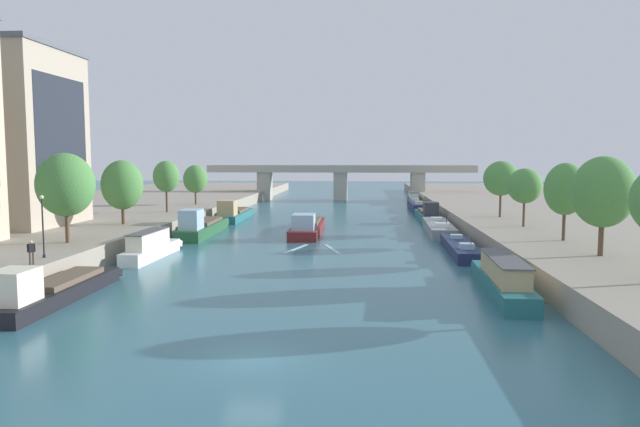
{
  "coord_description": "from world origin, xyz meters",
  "views": [
    {
      "loc": [
        4.86,
        -25.14,
        9.0
      ],
      "look_at": [
        0.0,
        40.82,
        2.7
      ],
      "focal_mm": 33.15,
      "sensor_mm": 36.0,
      "label": 1
    }
  ],
  "objects_px": {
    "moored_boat_left_far": "(151,247)",
    "tree_right_third": "(565,189)",
    "moored_boat_right_far": "(502,278)",
    "lamppost_left_bank": "(43,223)",
    "moored_boat_right_gap_after": "(439,228)",
    "moored_boat_right_second": "(413,199)",
    "moored_boat_left_near": "(51,290)",
    "moored_boat_right_downstream": "(428,214)",
    "tree_right_nearest": "(603,192)",
    "moored_boat_left_downstream": "(202,227)",
    "tree_right_midway": "(525,186)",
    "moored_boat_right_end": "(417,206)",
    "barge_midriver": "(307,226)",
    "person_on_quay": "(31,251)",
    "tree_left_third": "(66,185)",
    "tree_left_second": "(122,185)",
    "tree_left_end_of_row": "(166,176)",
    "bridge_far": "(340,178)",
    "tree_right_distant": "(501,178)",
    "tree_left_midway": "(195,179)",
    "moored_boat_right_midway": "(460,248)",
    "moored_boat_left_upstream": "(234,213)"
  },
  "relations": [
    {
      "from": "moored_boat_left_far",
      "to": "tree_right_third",
      "type": "relative_size",
      "value": 1.65
    },
    {
      "from": "moored_boat_right_far",
      "to": "lamppost_left_bank",
      "type": "height_order",
      "value": "lamppost_left_bank"
    },
    {
      "from": "moored_boat_right_gap_after",
      "to": "moored_boat_right_second",
      "type": "height_order",
      "value": "moored_boat_right_second"
    },
    {
      "from": "moored_boat_left_near",
      "to": "moored_boat_right_downstream",
      "type": "distance_m",
      "value": 58.36
    },
    {
      "from": "tree_right_nearest",
      "to": "moored_boat_left_far",
      "type": "bearing_deg",
      "value": 168.64
    },
    {
      "from": "moored_boat_left_downstream",
      "to": "tree_right_third",
      "type": "xyz_separation_m",
      "value": [
        35.85,
        -15.29,
        5.31
      ]
    },
    {
      "from": "moored_boat_right_gap_after",
      "to": "tree_right_midway",
      "type": "bearing_deg",
      "value": -51.54
    },
    {
      "from": "moored_boat_right_end",
      "to": "tree_right_third",
      "type": "height_order",
      "value": "tree_right_third"
    },
    {
      "from": "moored_boat_left_far",
      "to": "tree_right_nearest",
      "type": "relative_size",
      "value": 1.52
    },
    {
      "from": "moored_boat_left_near",
      "to": "moored_boat_right_gap_after",
      "type": "height_order",
      "value": "moored_boat_left_near"
    },
    {
      "from": "barge_midriver",
      "to": "moored_boat_left_near",
      "type": "xyz_separation_m",
      "value": [
        -12.64,
        -34.67,
        -0.01
      ]
    },
    {
      "from": "person_on_quay",
      "to": "tree_left_third",
      "type": "bearing_deg",
      "value": 105.07
    },
    {
      "from": "tree_left_second",
      "to": "lamppost_left_bank",
      "type": "distance_m",
      "value": 21.33
    },
    {
      "from": "tree_left_second",
      "to": "tree_left_end_of_row",
      "type": "xyz_separation_m",
      "value": [
        0.01,
        14.07,
        0.45
      ]
    },
    {
      "from": "moored_boat_left_downstream",
      "to": "tree_left_end_of_row",
      "type": "xyz_separation_m",
      "value": [
        -6.89,
        8.19,
        5.53
      ]
    },
    {
      "from": "moored_boat_left_far",
      "to": "moored_boat_right_gap_after",
      "type": "distance_m",
      "value": 34.5
    },
    {
      "from": "moored_boat_right_downstream",
      "to": "bridge_far",
      "type": "bearing_deg",
      "value": 109.64
    },
    {
      "from": "moored_boat_right_downstream",
      "to": "tree_left_end_of_row",
      "type": "bearing_deg",
      "value": -163.35
    },
    {
      "from": "tree_left_end_of_row",
      "to": "tree_right_distant",
      "type": "distance_m",
      "value": 42.08
    },
    {
      "from": "moored_boat_right_gap_after",
      "to": "person_on_quay",
      "type": "height_order",
      "value": "person_on_quay"
    },
    {
      "from": "barge_midriver",
      "to": "person_on_quay",
      "type": "bearing_deg",
      "value": -115.6
    },
    {
      "from": "tree_left_third",
      "to": "bridge_far",
      "type": "distance_m",
      "value": 80.37
    },
    {
      "from": "moored_boat_right_downstream",
      "to": "tree_left_third",
      "type": "xyz_separation_m",
      "value": [
        -33.93,
        -38.27,
        5.88
      ]
    },
    {
      "from": "lamppost_left_bank",
      "to": "moored_boat_right_downstream",
      "type": "bearing_deg",
      "value": 54.98
    },
    {
      "from": "moored_boat_left_far",
      "to": "tree_left_end_of_row",
      "type": "distance_m",
      "value": 25.69
    },
    {
      "from": "tree_left_midway",
      "to": "tree_right_midway",
      "type": "distance_m",
      "value": 49.31
    },
    {
      "from": "moored_boat_left_downstream",
      "to": "person_on_quay",
      "type": "xyz_separation_m",
      "value": [
        -3.26,
        -29.68,
        1.82
      ]
    },
    {
      "from": "moored_boat_right_midway",
      "to": "bridge_far",
      "type": "bearing_deg",
      "value": 101.37
    },
    {
      "from": "moored_boat_left_downstream",
      "to": "tree_right_third",
      "type": "height_order",
      "value": "tree_right_third"
    },
    {
      "from": "person_on_quay",
      "to": "tree_right_midway",
      "type": "bearing_deg",
      "value": 32.57
    },
    {
      "from": "tree_right_midway",
      "to": "tree_right_distant",
      "type": "height_order",
      "value": "tree_right_distant"
    },
    {
      "from": "moored_boat_right_gap_after",
      "to": "tree_right_midway",
      "type": "relative_size",
      "value": 2.55
    },
    {
      "from": "tree_left_second",
      "to": "tree_left_end_of_row",
      "type": "bearing_deg",
      "value": 89.94
    },
    {
      "from": "moored_boat_right_gap_after",
      "to": "tree_left_midway",
      "type": "distance_m",
      "value": 38.59
    },
    {
      "from": "moored_boat_right_gap_after",
      "to": "moored_boat_right_downstream",
      "type": "xyz_separation_m",
      "value": [
        0.25,
        14.36,
        0.24
      ]
    },
    {
      "from": "moored_boat_left_downstream",
      "to": "tree_right_third",
      "type": "relative_size",
      "value": 2.46
    },
    {
      "from": "moored_boat_left_downstream",
      "to": "tree_left_third",
      "type": "bearing_deg",
      "value": -106.88
    },
    {
      "from": "tree_left_midway",
      "to": "tree_right_nearest",
      "type": "height_order",
      "value": "tree_right_nearest"
    },
    {
      "from": "tree_left_third",
      "to": "tree_left_end_of_row",
      "type": "bearing_deg",
      "value": 91.92
    },
    {
      "from": "moored_boat_left_far",
      "to": "tree_left_second",
      "type": "relative_size",
      "value": 1.61
    },
    {
      "from": "barge_midriver",
      "to": "tree_left_third",
      "type": "xyz_separation_m",
      "value": [
        -18.06,
        -22.02,
        5.89
      ]
    },
    {
      "from": "moored_boat_right_gap_after",
      "to": "bridge_far",
      "type": "height_order",
      "value": "bridge_far"
    },
    {
      "from": "lamppost_left_bank",
      "to": "bridge_far",
      "type": "distance_m",
      "value": 86.98
    },
    {
      "from": "moored_boat_right_far",
      "to": "moored_boat_right_downstream",
      "type": "bearing_deg",
      "value": 89.86
    },
    {
      "from": "tree_left_midway",
      "to": "tree_right_distant",
      "type": "height_order",
      "value": "tree_right_distant"
    },
    {
      "from": "moored_boat_left_upstream",
      "to": "tree_left_third",
      "type": "height_order",
      "value": "tree_left_third"
    },
    {
      "from": "tree_right_nearest",
      "to": "tree_right_midway",
      "type": "relative_size",
      "value": 1.2
    },
    {
      "from": "moored_boat_left_far",
      "to": "tree_left_second",
      "type": "distance_m",
      "value": 13.14
    },
    {
      "from": "moored_boat_right_end",
      "to": "tree_right_midway",
      "type": "distance_m",
      "value": 41.26
    },
    {
      "from": "tree_left_end_of_row",
      "to": "bridge_far",
      "type": "relative_size",
      "value": 0.12
    }
  ]
}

